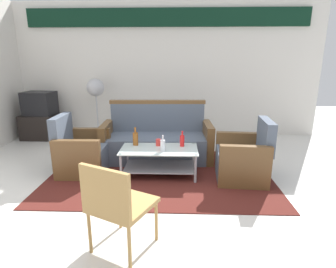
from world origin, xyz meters
TOP-DOWN VIEW (x-y plane):
  - ground_plane at (0.00, 0.00)m, footprint 14.00×14.00m
  - wall_back at (0.00, 3.05)m, footprint 6.52×0.19m
  - rug at (-0.01, 0.72)m, footprint 3.19×2.11m
  - couch at (-0.10, 1.38)m, footprint 1.82×0.79m
  - armchair_left at (-1.19, 0.81)m, footprint 0.71×0.77m
  - armchair_right at (1.17, 0.63)m, footprint 0.75×0.81m
  - coffee_table at (-0.02, 0.71)m, footprint 1.10×0.60m
  - bottle_clear at (0.04, 0.59)m, footprint 0.07×0.07m
  - bottle_brown at (-0.38, 0.86)m, footprint 0.08×0.08m
  - bottle_red at (0.31, 0.82)m, footprint 0.07×0.07m
  - cup at (-0.04, 0.84)m, footprint 0.08×0.08m
  - tv_stand at (-2.64, 2.55)m, footprint 0.80×0.50m
  - television at (-2.64, 2.55)m, footprint 0.64×0.50m
  - pedestal_fan at (-1.46, 2.60)m, footprint 0.36×0.36m
  - wicker_chair at (-0.27, -0.97)m, footprint 0.64×0.64m

SIDE VIEW (x-z plane):
  - ground_plane at x=0.00m, z-range 0.00..0.00m
  - rug at x=-0.01m, z-range 0.00..0.01m
  - tv_stand at x=-2.64m, z-range 0.00..0.52m
  - coffee_table at x=-0.02m, z-range 0.07..0.47m
  - armchair_left at x=-1.19m, z-range -0.14..0.71m
  - armchair_right at x=1.17m, z-range -0.14..0.71m
  - couch at x=-0.10m, z-range -0.16..0.80m
  - cup at x=-0.04m, z-range 0.41..0.51m
  - wicker_chair at x=-0.27m, z-range 0.07..0.91m
  - bottle_red at x=0.31m, z-range 0.38..0.61m
  - bottle_clear at x=0.04m, z-range 0.38..0.61m
  - bottle_brown at x=-0.38m, z-range 0.38..0.65m
  - television at x=-2.64m, z-range 0.52..1.00m
  - pedestal_fan at x=-1.46m, z-range 0.38..1.65m
  - wall_back at x=0.00m, z-range 0.08..2.88m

